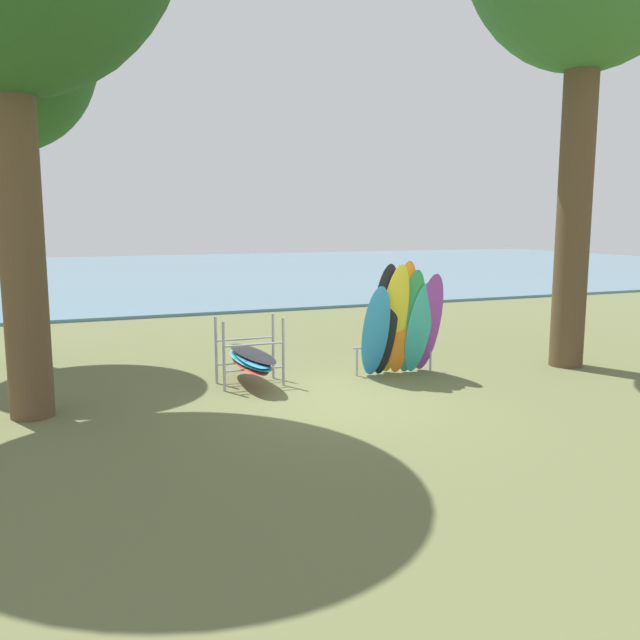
{
  "coord_description": "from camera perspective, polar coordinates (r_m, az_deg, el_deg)",
  "views": [
    {
      "loc": [
        -4.48,
        -9.9,
        2.98
      ],
      "look_at": [
        0.17,
        1.63,
        1.1
      ],
      "focal_mm": 36.91,
      "sensor_mm": 36.0,
      "label": 1
    }
  ],
  "objects": [
    {
      "name": "leaning_board_pile",
      "position": [
        12.65,
        7.11,
        -0.33
      ],
      "size": [
        1.76,
        1.03,
        2.26
      ],
      "color": "#2D8ED1",
      "rests_on": "ground"
    },
    {
      "name": "board_storage_rack",
      "position": [
        12.11,
        -6.05,
        -3.29
      ],
      "size": [
        1.15,
        2.12,
        1.25
      ],
      "color": "#9EA0A5",
      "rests_on": "ground"
    },
    {
      "name": "lake_water",
      "position": [
        38.92,
        -15.31,
        3.98
      ],
      "size": [
        80.0,
        36.0,
        0.1
      ],
      "primitive_type": "cube",
      "color": "slate",
      "rests_on": "ground"
    },
    {
      "name": "ground_plane",
      "position": [
        11.27,
        2.31,
        -6.75
      ],
      "size": [
        80.0,
        80.0,
        0.0
      ],
      "primitive_type": "plane",
      "color": "#60663D"
    },
    {
      "name": "tree_mid_behind",
      "position": [
        15.44,
        -25.8,
        20.54
      ],
      "size": [
        3.64,
        3.64,
        8.55
      ],
      "color": "brown",
      "rests_on": "ground"
    }
  ]
}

